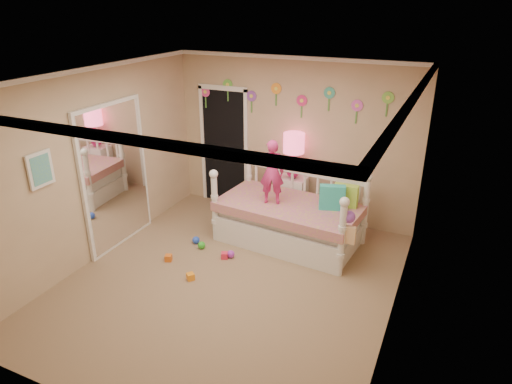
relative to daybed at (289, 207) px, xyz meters
The scene contains 18 objects.
floor 1.48m from the daybed, 102.87° to the right, with size 4.00×4.50×0.01m, color #7F684C.
ceiling 2.45m from the daybed, 102.87° to the right, with size 4.00×4.50×0.01m, color white.
back_wall 1.22m from the daybed, 108.29° to the left, with size 4.00×0.01×2.60m, color tan.
left_wall 2.76m from the daybed, 149.99° to the right, with size 0.01×4.50×2.60m, color tan.
right_wall 2.28m from the daybed, 38.11° to the right, with size 0.01×4.50×2.60m, color tan.
crown_molding 2.43m from the daybed, 102.87° to the right, with size 4.00×4.50×0.06m, color white, non-canonical shape.
daybed is the anchor object (origin of this frame).
pillow_turquoise 0.66m from the daybed, ahead, with size 0.36×0.12×0.36m, color #23B396.
pillow_lime 0.83m from the daybed, 17.58° to the left, with size 0.34×0.13×0.32m, color #ADE846.
child 0.60m from the daybed, 159.16° to the right, with size 0.35×0.23×0.95m, color #D12F7C.
nightstand 0.78m from the daybed, 106.96° to the left, with size 0.44×0.34×0.74m, color white.
table_lamp 1.00m from the daybed, 106.96° to the left, with size 0.33×0.33×0.73m.
closet_doorway 1.86m from the daybed, 149.80° to the left, with size 0.90×0.04×2.07m, color black.
flower_decals 1.69m from the daybed, 113.46° to the left, with size 3.40×0.02×0.50m, color #B2668C, non-canonical shape.
mirror_closet 2.53m from the daybed, 155.53° to the right, with size 0.07×1.30×2.10m, color white.
wall_picture 3.33m from the daybed, 135.55° to the right, with size 0.05×0.34×0.42m, color white.
hanging_bag 1.14m from the daybed, 28.48° to the right, with size 0.20×0.16×0.36m, color beige, non-canonical shape.
toy_scatter 1.63m from the daybed, 126.48° to the right, with size 0.80×1.30×0.11m, color #996666, non-canonical shape.
Camera 1 is at (2.37, -4.38, 3.38)m, focal length 32.04 mm.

